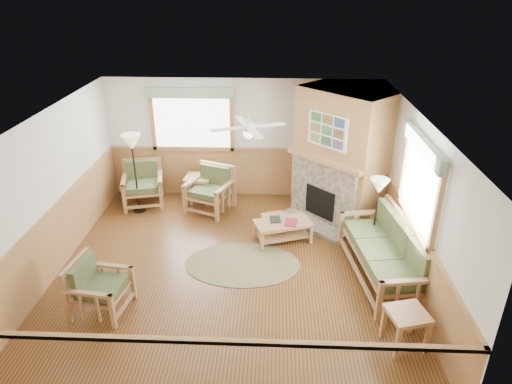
{
  "coord_description": "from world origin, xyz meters",
  "views": [
    {
      "loc": [
        0.72,
        -6.65,
        4.66
      ],
      "look_at": [
        0.4,
        0.7,
        1.15
      ],
      "focal_mm": 32.0,
      "sensor_mm": 36.0,
      "label": 1
    }
  ],
  "objects_px": {
    "sofa": "(383,252)",
    "floor_lamp_right": "(375,216)",
    "end_table_chairs": "(199,189)",
    "armchair_back_right": "(209,190)",
    "coffee_table": "(283,231)",
    "footstool": "(275,226)",
    "end_table_sofa": "(405,329)",
    "armchair_left": "(100,287)",
    "armchair_back_left": "(143,185)",
    "floor_lamp_left": "(135,174)"
  },
  "relations": [
    {
      "from": "floor_lamp_right",
      "to": "armchair_back_right",
      "type": "bearing_deg",
      "value": 154.63
    },
    {
      "from": "armchair_back_right",
      "to": "end_table_sofa",
      "type": "height_order",
      "value": "armchair_back_right"
    },
    {
      "from": "sofa",
      "to": "floor_lamp_right",
      "type": "xyz_separation_m",
      "value": [
        0.0,
        0.78,
        0.24
      ]
    },
    {
      "from": "armchair_back_left",
      "to": "end_table_sofa",
      "type": "distance_m",
      "value": 6.28
    },
    {
      "from": "sofa",
      "to": "armchair_back_left",
      "type": "xyz_separation_m",
      "value": [
        -4.73,
        2.54,
        -0.03
      ]
    },
    {
      "from": "floor_lamp_right",
      "to": "coffee_table",
      "type": "bearing_deg",
      "value": 169.66
    },
    {
      "from": "footstool",
      "to": "floor_lamp_left",
      "type": "height_order",
      "value": "floor_lamp_left"
    },
    {
      "from": "sofa",
      "to": "end_table_sofa",
      "type": "xyz_separation_m",
      "value": [
        0.0,
        -1.6,
        -0.22
      ]
    },
    {
      "from": "coffee_table",
      "to": "end_table_chairs",
      "type": "xyz_separation_m",
      "value": [
        -1.87,
        1.62,
        0.1
      ]
    },
    {
      "from": "end_table_chairs",
      "to": "floor_lamp_right",
      "type": "relative_size",
      "value": 0.42
    },
    {
      "from": "sofa",
      "to": "coffee_table",
      "type": "relative_size",
      "value": 2.08
    },
    {
      "from": "sofa",
      "to": "footstool",
      "type": "relative_size",
      "value": 4.9
    },
    {
      "from": "sofa",
      "to": "end_table_sofa",
      "type": "height_order",
      "value": "sofa"
    },
    {
      "from": "end_table_chairs",
      "to": "end_table_sofa",
      "type": "xyz_separation_m",
      "value": [
        3.52,
        -4.3,
        -0.03
      ]
    },
    {
      "from": "armchair_left",
      "to": "end_table_chairs",
      "type": "xyz_separation_m",
      "value": [
        0.89,
        3.74,
        -0.11
      ]
    },
    {
      "from": "armchair_left",
      "to": "footstool",
      "type": "relative_size",
      "value": 1.91
    },
    {
      "from": "armchair_left",
      "to": "footstool",
      "type": "xyz_separation_m",
      "value": [
        2.61,
        2.38,
        -0.23
      ]
    },
    {
      "from": "armchair_left",
      "to": "floor_lamp_right",
      "type": "height_order",
      "value": "floor_lamp_right"
    },
    {
      "from": "coffee_table",
      "to": "armchair_back_left",
      "type": "bearing_deg",
      "value": 135.71
    },
    {
      "from": "end_table_sofa",
      "to": "footstool",
      "type": "bearing_deg",
      "value": 121.56
    },
    {
      "from": "armchair_back_left",
      "to": "footstool",
      "type": "distance_m",
      "value": 3.18
    },
    {
      "from": "end_table_sofa",
      "to": "footstool",
      "type": "xyz_separation_m",
      "value": [
        -1.8,
        2.93,
        -0.09
      ]
    },
    {
      "from": "end_table_sofa",
      "to": "footstool",
      "type": "distance_m",
      "value": 3.44
    },
    {
      "from": "end_table_sofa",
      "to": "floor_lamp_right",
      "type": "bearing_deg",
      "value": 90.0
    },
    {
      "from": "end_table_sofa",
      "to": "armchair_left",
      "type": "bearing_deg",
      "value": 172.84
    },
    {
      "from": "coffee_table",
      "to": "end_table_sofa",
      "type": "distance_m",
      "value": 3.14
    },
    {
      "from": "sofa",
      "to": "end_table_chairs",
      "type": "xyz_separation_m",
      "value": [
        -3.52,
        2.7,
        -0.19
      ]
    },
    {
      "from": "armchair_back_right",
      "to": "floor_lamp_right",
      "type": "relative_size",
      "value": 0.64
    },
    {
      "from": "sofa",
      "to": "floor_lamp_right",
      "type": "height_order",
      "value": "floor_lamp_right"
    },
    {
      "from": "armchair_back_left",
      "to": "armchair_back_right",
      "type": "distance_m",
      "value": 1.53
    },
    {
      "from": "armchair_back_right",
      "to": "coffee_table",
      "type": "xyz_separation_m",
      "value": [
        1.57,
        -1.22,
        -0.27
      ]
    },
    {
      "from": "armchair_back_left",
      "to": "floor_lamp_right",
      "type": "bearing_deg",
      "value": -33.36
    },
    {
      "from": "coffee_table",
      "to": "floor_lamp_left",
      "type": "height_order",
      "value": "floor_lamp_left"
    },
    {
      "from": "coffee_table",
      "to": "end_table_chairs",
      "type": "distance_m",
      "value": 2.48
    },
    {
      "from": "end_table_sofa",
      "to": "floor_lamp_right",
      "type": "distance_m",
      "value": 2.42
    },
    {
      "from": "armchair_back_right",
      "to": "footstool",
      "type": "height_order",
      "value": "armchair_back_right"
    },
    {
      "from": "armchair_left",
      "to": "armchair_back_right",
      "type": "bearing_deg",
      "value": -11.79
    },
    {
      "from": "armchair_back_left",
      "to": "end_table_sofa",
      "type": "xyz_separation_m",
      "value": [
        4.73,
        -4.13,
        -0.19
      ]
    },
    {
      "from": "end_table_sofa",
      "to": "footstool",
      "type": "height_order",
      "value": "end_table_sofa"
    },
    {
      "from": "armchair_back_left",
      "to": "coffee_table",
      "type": "distance_m",
      "value": 3.42
    },
    {
      "from": "armchair_left",
      "to": "footstool",
      "type": "bearing_deg",
      "value": -39.84
    },
    {
      "from": "coffee_table",
      "to": "sofa",
      "type": "bearing_deg",
      "value": -52.4
    },
    {
      "from": "armchair_back_right",
      "to": "armchair_back_left",
      "type": "bearing_deg",
      "value": -166.46
    },
    {
      "from": "armchair_left",
      "to": "sofa",
      "type": "bearing_deg",
      "value": -68.84
    },
    {
      "from": "armchair_left",
      "to": "end_table_sofa",
      "type": "distance_m",
      "value": 4.45
    },
    {
      "from": "armchair_left",
      "to": "floor_lamp_left",
      "type": "distance_m",
      "value": 3.29
    },
    {
      "from": "armchair_back_right",
      "to": "floor_lamp_left",
      "type": "xyz_separation_m",
      "value": [
        -1.54,
        -0.1,
        0.4
      ]
    },
    {
      "from": "end_table_chairs",
      "to": "end_table_sofa",
      "type": "distance_m",
      "value": 5.55
    },
    {
      "from": "armchair_back_right",
      "to": "armchair_left",
      "type": "height_order",
      "value": "armchair_back_right"
    },
    {
      "from": "coffee_table",
      "to": "footstool",
      "type": "xyz_separation_m",
      "value": [
        -0.15,
        0.25,
        -0.02
      ]
    }
  ]
}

